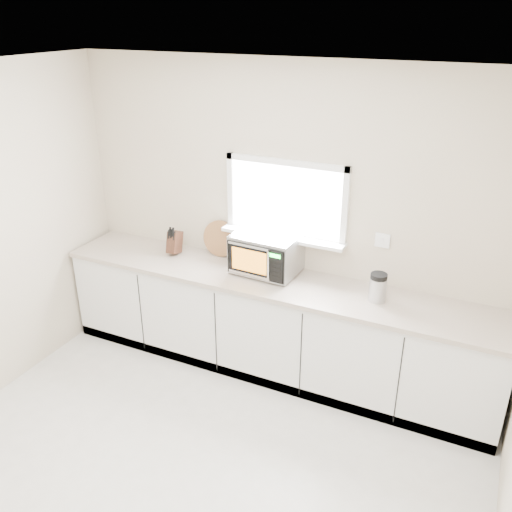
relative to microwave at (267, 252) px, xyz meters
The scene contains 8 objects.
ground 2.12m from the microwave, 86.92° to the right, with size 4.00×4.00×0.00m, color beige.
back_wall 0.33m from the microwave, 63.08° to the left, with size 4.00×0.17×2.70m.
cabinets 0.68m from the microwave, 47.10° to the right, with size 3.92×0.60×0.88m, color silver.
countertop 0.26m from the microwave, 49.70° to the right, with size 3.92×0.64×0.04m, color #B4A295.
microwave is the anchor object (origin of this frame).
knife_block 0.94m from the microwave, behind, with size 0.10×0.20×0.28m.
cutting_board 0.55m from the microwave, 165.81° to the left, with size 0.34×0.34×0.02m, color olive.
coffee_grinder 1.01m from the microwave, ahead, with size 0.16×0.16×0.24m.
Camera 1 is at (1.65, -2.11, 3.04)m, focal length 38.00 mm.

